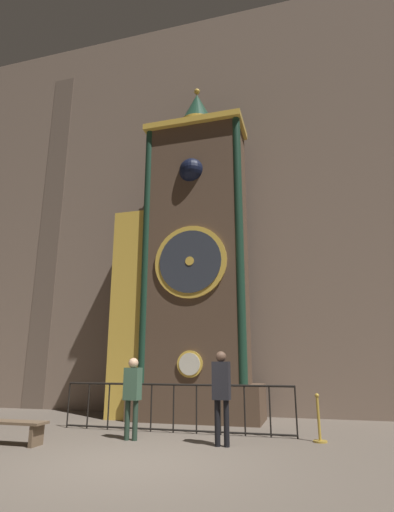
% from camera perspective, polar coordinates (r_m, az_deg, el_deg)
% --- Properties ---
extents(ground_plane, '(28.00, 28.00, 0.00)m').
position_cam_1_polar(ground_plane, '(7.28, -9.56, -27.15)').
color(ground_plane, brown).
extents(cathedral_back_wall, '(24.00, 0.32, 15.00)m').
position_cam_1_polar(cathedral_back_wall, '(14.50, 2.20, 9.16)').
color(cathedral_back_wall, '#7A6656').
rests_on(cathedral_back_wall, ground_plane).
extents(clock_tower, '(4.43, 1.82, 10.77)m').
position_cam_1_polar(clock_tower, '(12.33, -1.40, -1.12)').
color(clock_tower, brown).
rests_on(clock_tower, ground_plane).
extents(railing_fence, '(5.61, 0.05, 1.08)m').
position_cam_1_polar(railing_fence, '(9.96, -3.37, -20.51)').
color(railing_fence, black).
rests_on(railing_fence, ground_plane).
extents(visitor_near, '(0.36, 0.26, 1.66)m').
position_cam_1_polar(visitor_near, '(9.09, -9.21, -18.34)').
color(visitor_near, '#213427').
rests_on(visitor_near, ground_plane).
extents(visitor_far, '(0.35, 0.23, 1.78)m').
position_cam_1_polar(visitor_far, '(8.35, 3.50, -18.28)').
color(visitor_far, black).
rests_on(visitor_far, ground_plane).
extents(stanchion_post, '(0.28, 0.28, 0.94)m').
position_cam_1_polar(stanchion_post, '(9.20, 17.06, -22.26)').
color(stanchion_post, '#B28E33').
rests_on(stanchion_post, ground_plane).
extents(visitor_bench, '(1.34, 0.40, 0.44)m').
position_cam_1_polar(visitor_bench, '(9.32, -24.70, -21.39)').
color(visitor_bench, brown).
rests_on(visitor_bench, ground_plane).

